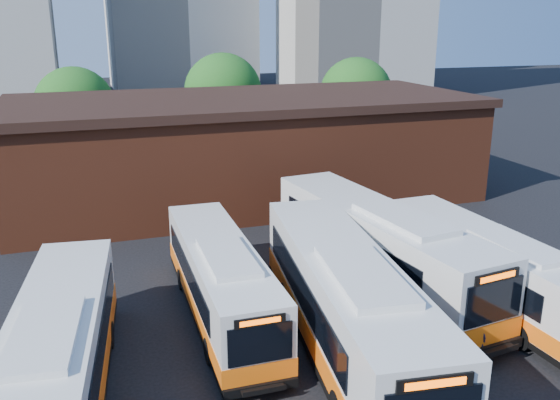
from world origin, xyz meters
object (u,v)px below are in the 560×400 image
object	(u,v)px
bus_west	(346,308)
bus_east	(378,250)
bus_farwest	(59,362)
bus_mideast	(489,272)
bus_midwest	(221,283)
transit_worker	(480,334)

from	to	relation	value
bus_west	bus_east	bearing A→B (deg)	58.83
bus_farwest	bus_mideast	bearing A→B (deg)	11.98
bus_farwest	bus_east	size ratio (longest dim) A/B	0.88
bus_farwest	bus_midwest	xyz separation A→B (m)	(5.68, 3.86, -0.07)
bus_mideast	bus_east	xyz separation A→B (m)	(-3.34, 2.93, 0.24)
bus_midwest	bus_farwest	bearing A→B (deg)	-144.85
bus_east	bus_west	bearing A→B (deg)	-135.60
bus_farwest	transit_worker	bearing A→B (deg)	-1.04
transit_worker	bus_west	bearing A→B (deg)	81.35
bus_mideast	bus_east	distance (m)	4.45
bus_west	bus_mideast	xyz separation A→B (m)	(6.82, 1.41, -0.26)
bus_west	bus_mideast	bearing A→B (deg)	19.26
bus_mideast	transit_worker	xyz separation A→B (m)	(-2.79, -3.23, -0.48)
bus_midwest	bus_mideast	size ratio (longest dim) A/B	0.98
bus_midwest	transit_worker	distance (m)	9.34
bus_mideast	bus_farwest	bearing A→B (deg)	-177.38
bus_west	bus_mideast	world-z (taller)	bus_west
bus_west	transit_worker	distance (m)	4.49
bus_west	transit_worker	size ratio (longest dim) A/B	7.26
bus_midwest	bus_mideast	distance (m)	10.48
bus_farwest	bus_mideast	xyz separation A→B (m)	(15.86, 1.41, -0.04)
bus_farwest	bus_west	size ratio (longest dim) A/B	0.87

